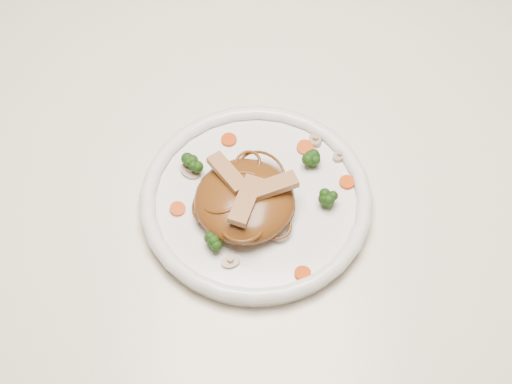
{
  "coord_description": "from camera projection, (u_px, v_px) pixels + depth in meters",
  "views": [
    {
      "loc": [
        0.01,
        -0.54,
        1.47
      ],
      "look_at": [
        -0.0,
        -0.09,
        0.78
      ],
      "focal_mm": 46.44,
      "sensor_mm": 36.0,
      "label": 1
    }
  ],
  "objects": [
    {
      "name": "broccoli_1",
      "position": [
        193.0,
        162.0,
        0.85
      ],
      "size": [
        0.03,
        0.03,
        0.03
      ],
      "primitive_type": null,
      "rotation": [
        0.0,
        0.0,
        -0.0
      ],
      "color": "#1C410D",
      "rests_on": "plate"
    },
    {
      "name": "plate",
      "position": [
        256.0,
        201.0,
        0.84
      ],
      "size": [
        0.38,
        0.38,
        0.02
      ],
      "primitive_type": "cylinder",
      "rotation": [
        0.0,
        0.0,
        -0.37
      ],
      "color": "white",
      "rests_on": "table"
    },
    {
      "name": "mushroom_3",
      "position": [
        315.0,
        140.0,
        0.88
      ],
      "size": [
        0.03,
        0.03,
        0.01
      ],
      "primitive_type": "cylinder",
      "rotation": [
        0.0,
        0.0,
        1.76
      ],
      "color": "#C8B596",
      "rests_on": "plate"
    },
    {
      "name": "broccoli_0",
      "position": [
        313.0,
        158.0,
        0.85
      ],
      "size": [
        0.03,
        0.03,
        0.03
      ],
      "primitive_type": null,
      "rotation": [
        0.0,
        0.0,
        0.11
      ],
      "color": "#1C410D",
      "rests_on": "plate"
    },
    {
      "name": "chicken_c",
      "position": [
        246.0,
        200.0,
        0.78
      ],
      "size": [
        0.04,
        0.07,
        0.01
      ],
      "primitive_type": "cube",
      "rotation": [
        0.0,
        0.0,
        4.42
      ],
      "color": "tan",
      "rests_on": "noodle_mound"
    },
    {
      "name": "carrot_2",
      "position": [
        347.0,
        182.0,
        0.85
      ],
      "size": [
        0.02,
        0.02,
        0.0
      ],
      "primitive_type": "cylinder",
      "rotation": [
        0.0,
        0.0,
        0.16
      ],
      "color": "#B64006",
      "rests_on": "plate"
    },
    {
      "name": "ground",
      "position": [
        258.0,
        345.0,
        1.53
      ],
      "size": [
        4.0,
        4.0,
        0.0
      ],
      "primitive_type": "plane",
      "color": "brown",
      "rests_on": "ground"
    },
    {
      "name": "carrot_0",
      "position": [
        305.0,
        148.0,
        0.88
      ],
      "size": [
        0.02,
        0.02,
        0.0
      ],
      "primitive_type": "cylinder",
      "rotation": [
        0.0,
        0.0,
        0.0
      ],
      "color": "#B64006",
      "rests_on": "plate"
    },
    {
      "name": "chicken_a",
      "position": [
        271.0,
        187.0,
        0.79
      ],
      "size": [
        0.07,
        0.04,
        0.01
      ],
      "primitive_type": "cube",
      "rotation": [
        0.0,
        0.0,
        0.36
      ],
      "color": "tan",
      "rests_on": "noodle_mound"
    },
    {
      "name": "broccoli_2",
      "position": [
        214.0,
        241.0,
        0.78
      ],
      "size": [
        0.03,
        0.03,
        0.03
      ],
      "primitive_type": null,
      "rotation": [
        0.0,
        0.0,
        -0.07
      ],
      "color": "#1C410D",
      "rests_on": "plate"
    },
    {
      "name": "broccoli_3",
      "position": [
        329.0,
        198.0,
        0.82
      ],
      "size": [
        0.03,
        0.03,
        0.03
      ],
      "primitive_type": null,
      "rotation": [
        0.0,
        0.0,
        0.09
      ],
      "color": "#1C410D",
      "rests_on": "plate"
    },
    {
      "name": "mushroom_2",
      "position": [
        190.0,
        171.0,
        0.86
      ],
      "size": [
        0.04,
        0.04,
        0.01
      ],
      "primitive_type": "cylinder",
      "rotation": [
        0.0,
        0.0,
        -0.59
      ],
      "color": "#C8B596",
      "rests_on": "plate"
    },
    {
      "name": "chicken_b",
      "position": [
        227.0,
        173.0,
        0.8
      ],
      "size": [
        0.05,
        0.06,
        0.01
      ],
      "primitive_type": "cube",
      "rotation": [
        0.0,
        0.0,
        2.22
      ],
      "color": "tan",
      "rests_on": "noodle_mound"
    },
    {
      "name": "mushroom_0",
      "position": [
        231.0,
        261.0,
        0.78
      ],
      "size": [
        0.03,
        0.03,
        0.01
      ],
      "primitive_type": "cylinder",
      "rotation": [
        0.0,
        0.0,
        0.36
      ],
      "color": "#C8B596",
      "rests_on": "plate"
    },
    {
      "name": "carrot_4",
      "position": [
        303.0,
        273.0,
        0.78
      ],
      "size": [
        0.02,
        0.02,
        0.0
      ],
      "primitive_type": "cylinder",
      "rotation": [
        0.0,
        0.0,
        -0.15
      ],
      "color": "#B64006",
      "rests_on": "plate"
    },
    {
      "name": "carrot_3",
      "position": [
        229.0,
        140.0,
        0.88
      ],
      "size": [
        0.02,
        0.02,
        0.0
      ],
      "primitive_type": "cylinder",
      "rotation": [
        0.0,
        0.0,
        0.11
      ],
      "color": "#B64006",
      "rests_on": "plate"
    },
    {
      "name": "carrot_1",
      "position": [
        178.0,
        209.0,
        0.82
      ],
      "size": [
        0.03,
        0.03,
        0.0
      ],
      "primitive_type": "cylinder",
      "rotation": [
        0.0,
        0.0,
        0.39
      ],
      "color": "#B64006",
      "rests_on": "plate"
    },
    {
      "name": "table",
      "position": [
        260.0,
        188.0,
        0.98
      ],
      "size": [
        1.2,
        0.8,
        0.75
      ],
      "color": "beige",
      "rests_on": "ground"
    },
    {
      "name": "noodle_mound",
      "position": [
        245.0,
        200.0,
        0.81
      ],
      "size": [
        0.13,
        0.13,
        0.04
      ],
      "primitive_type": "ellipsoid",
      "rotation": [
        0.0,
        0.0,
        0.06
      ],
      "color": "#5F3812",
      "rests_on": "plate"
    },
    {
      "name": "mushroom_1",
      "position": [
        339.0,
        156.0,
        0.87
      ],
      "size": [
        0.03,
        0.03,
        0.01
      ],
      "primitive_type": "cylinder",
      "rotation": [
        0.0,
        0.0,
        0.83
      ],
      "color": "#C8B596",
      "rests_on": "plate"
    }
  ]
}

